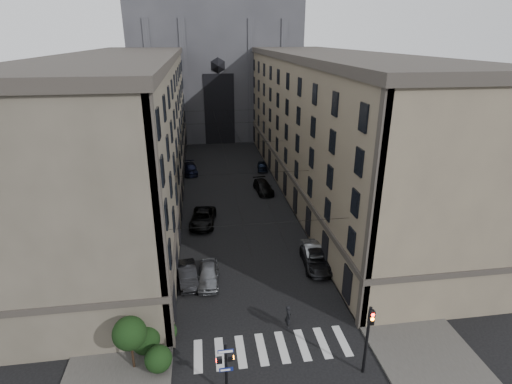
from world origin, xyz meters
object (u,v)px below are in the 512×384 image
car_left_near (208,275)px  car_left_midfar (203,218)px  car_right_midfar (263,187)px  car_left_midnear (187,275)px  car_right_near (313,253)px  car_right_midnear (316,260)px  pedestrian_signal_left (226,366)px  pedestrian (288,316)px  car_right_far (262,167)px  car_left_far (190,169)px  traffic_light_right (368,333)px  gothic_tower (215,51)px

car_left_near → car_left_midfar: (-0.23, 12.08, 0.02)m
car_right_midfar → car_left_near: bearing=-116.7°
car_left_midfar → car_left_midnear: bearing=-90.2°
car_left_midnear → car_left_midfar: car_left_midfar is taller
car_right_near → car_right_midnear: car_right_near is taller
car_left_near → car_right_midfar: (8.54, 21.47, -0.04)m
pedestrian_signal_left → pedestrian: bearing=47.3°
car_left_midnear → car_right_far: size_ratio=1.15×
car_left_midfar → car_left_far: bearing=102.5°
traffic_light_right → car_right_near: 14.67m
gothic_tower → car_left_far: bearing=-101.5°
pedestrian_signal_left → car_right_far: bearing=78.0°
traffic_light_right → pedestrian: 6.91m
car_right_midnear → pedestrian: 9.18m
car_right_near → car_right_midfar: car_right_near is taller
car_left_near → pedestrian: pedestrian is taller
pedestrian_signal_left → traffic_light_right: 9.18m
car_left_near → car_right_midnear: size_ratio=0.86×
pedestrian_signal_left → car_right_far: size_ratio=0.99×
pedestrian_signal_left → car_left_midfar: size_ratio=0.67×
car_left_far → pedestrian_signal_left: bearing=-91.9°
car_left_midfar → car_right_midnear: (10.63, -10.97, -0.06)m
car_left_midnear → car_right_midnear: 12.29m
car_left_midfar → car_right_midfar: car_left_midfar is taller
car_right_near → car_right_far: bearing=94.6°
traffic_light_right → car_left_midfar: traffic_light_right is taller
pedestrian_signal_left → car_right_midfar: 34.81m
car_left_midnear → car_left_midfar: bearing=75.2°
gothic_tower → car_left_near: 63.50m
car_left_midnear → car_left_midfar: 11.88m
car_right_midfar → pedestrian: (-2.71, -28.32, 0.19)m
car_left_midfar → pedestrian: bearing=-64.6°
traffic_light_right → car_left_near: bearing=129.3°
pedestrian_signal_left → pedestrian: 7.70m
pedestrian_signal_left → car_right_midfar: (7.85, 33.88, -1.55)m
gothic_tower → car_left_near: (-4.20, -61.04, -16.99)m
pedestrian_signal_left → car_right_midnear: 16.72m
pedestrian_signal_left → car_left_far: 43.90m
gothic_tower → pedestrian_signal_left: size_ratio=14.50×
gothic_tower → car_right_far: gothic_tower is taller
pedestrian_signal_left → car_right_midnear: size_ratio=0.72×
gothic_tower → car_right_midnear: (6.20, -59.93, -17.03)m
car_right_midnear → car_right_far: size_ratio=1.37×
car_left_near → car_right_midfar: size_ratio=0.89×
car_right_near → gothic_tower: bearing=99.7°
car_left_near → car_right_far: 32.73m
car_left_midfar → car_left_far: car_left_midfar is taller
gothic_tower → car_right_far: 34.91m
car_right_near → car_left_midnear: bearing=-166.4°
car_right_midfar → gothic_tower: bearing=91.2°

